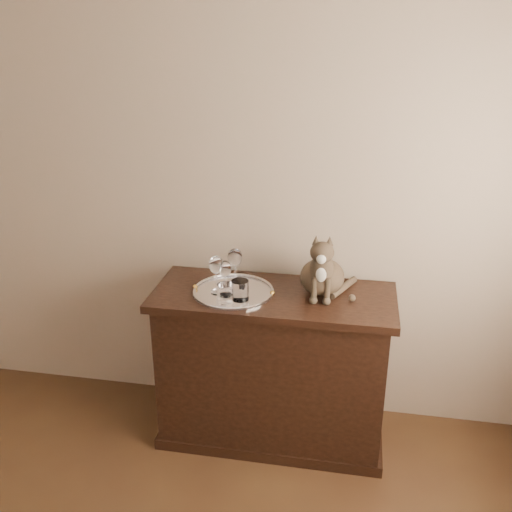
{
  "coord_description": "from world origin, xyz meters",
  "views": [
    {
      "loc": [
        0.97,
        -0.57,
        2.08
      ],
      "look_at": [
        0.51,
        1.95,
        1.04
      ],
      "focal_mm": 40.0,
      "sensor_mm": 36.0,
      "label": 1
    }
  ],
  "objects_px": {
    "sideboard": "(273,367)",
    "cat": "(323,261)",
    "wine_glass_c": "(216,274)",
    "tumbler_b": "(225,293)",
    "tumbler_a": "(240,290)",
    "tray": "(233,292)",
    "wine_glass_b": "(235,267)",
    "wine_glass_d": "(225,277)"
  },
  "relations": [
    {
      "from": "wine_glass_b",
      "to": "wine_glass_c",
      "type": "xyz_separation_m",
      "value": [
        -0.07,
        -0.11,
        -0.0
      ]
    },
    {
      "from": "sideboard",
      "to": "cat",
      "type": "relative_size",
      "value": 3.58
    },
    {
      "from": "tray",
      "to": "tumbler_a",
      "type": "xyz_separation_m",
      "value": [
        0.05,
        -0.08,
        0.05
      ]
    },
    {
      "from": "wine_glass_d",
      "to": "tumbler_b",
      "type": "height_order",
      "value": "wine_glass_d"
    },
    {
      "from": "sideboard",
      "to": "tray",
      "type": "relative_size",
      "value": 3.0
    },
    {
      "from": "wine_glass_d",
      "to": "cat",
      "type": "distance_m",
      "value": 0.48
    },
    {
      "from": "wine_glass_c",
      "to": "wine_glass_d",
      "type": "bearing_deg",
      "value": 1.6
    },
    {
      "from": "sideboard",
      "to": "cat",
      "type": "bearing_deg",
      "value": 15.22
    },
    {
      "from": "wine_glass_d",
      "to": "sideboard",
      "type": "bearing_deg",
      "value": 11.96
    },
    {
      "from": "sideboard",
      "to": "tumbler_a",
      "type": "bearing_deg",
      "value": -144.44
    },
    {
      "from": "tray",
      "to": "wine_glass_c",
      "type": "bearing_deg",
      "value": -165.44
    },
    {
      "from": "tray",
      "to": "wine_glass_d",
      "type": "relative_size",
      "value": 2.34
    },
    {
      "from": "tumbler_b",
      "to": "cat",
      "type": "xyz_separation_m",
      "value": [
        0.44,
        0.2,
        0.12
      ]
    },
    {
      "from": "wine_glass_c",
      "to": "tumbler_b",
      "type": "relative_size",
      "value": 2.16
    },
    {
      "from": "wine_glass_b",
      "to": "tumbler_b",
      "type": "distance_m",
      "value": 0.2
    },
    {
      "from": "wine_glass_d",
      "to": "tumbler_a",
      "type": "bearing_deg",
      "value": -33.42
    },
    {
      "from": "sideboard",
      "to": "tray",
      "type": "bearing_deg",
      "value": -171.33
    },
    {
      "from": "sideboard",
      "to": "wine_glass_c",
      "type": "bearing_deg",
      "value": -169.63
    },
    {
      "from": "wine_glass_d",
      "to": "cat",
      "type": "bearing_deg",
      "value": 13.6
    },
    {
      "from": "tray",
      "to": "wine_glass_c",
      "type": "relative_size",
      "value": 2.07
    },
    {
      "from": "sideboard",
      "to": "tray",
      "type": "height_order",
      "value": "tray"
    },
    {
      "from": "wine_glass_c",
      "to": "tumbler_a",
      "type": "relative_size",
      "value": 2.0
    },
    {
      "from": "wine_glass_c",
      "to": "cat",
      "type": "bearing_deg",
      "value": 12.61
    },
    {
      "from": "sideboard",
      "to": "wine_glass_d",
      "type": "bearing_deg",
      "value": -168.04
    },
    {
      "from": "wine_glass_b",
      "to": "tumbler_b",
      "type": "bearing_deg",
      "value": -91.33
    },
    {
      "from": "wine_glass_c",
      "to": "tumbler_a",
      "type": "xyz_separation_m",
      "value": [
        0.13,
        -0.05,
        -0.05
      ]
    },
    {
      "from": "wine_glass_c",
      "to": "cat",
      "type": "height_order",
      "value": "cat"
    },
    {
      "from": "wine_glass_b",
      "to": "tumbler_b",
      "type": "height_order",
      "value": "wine_glass_b"
    },
    {
      "from": "tray",
      "to": "sideboard",
      "type": "bearing_deg",
      "value": 8.67
    },
    {
      "from": "sideboard",
      "to": "wine_glass_c",
      "type": "xyz_separation_m",
      "value": [
        -0.28,
        -0.05,
        0.53
      ]
    },
    {
      "from": "tumbler_a",
      "to": "tray",
      "type": "bearing_deg",
      "value": 123.41
    },
    {
      "from": "tray",
      "to": "wine_glass_d",
      "type": "distance_m",
      "value": 0.1
    },
    {
      "from": "sideboard",
      "to": "wine_glass_b",
      "type": "distance_m",
      "value": 0.57
    },
    {
      "from": "sideboard",
      "to": "cat",
      "type": "xyz_separation_m",
      "value": [
        0.23,
        0.06,
        0.59
      ]
    },
    {
      "from": "tumbler_a",
      "to": "cat",
      "type": "xyz_separation_m",
      "value": [
        0.38,
        0.17,
        0.11
      ]
    },
    {
      "from": "tray",
      "to": "tumbler_b",
      "type": "height_order",
      "value": "tumbler_b"
    },
    {
      "from": "tumbler_a",
      "to": "wine_glass_d",
      "type": "bearing_deg",
      "value": 146.58
    },
    {
      "from": "tray",
      "to": "wine_glass_b",
      "type": "relative_size",
      "value": 2.05
    },
    {
      "from": "wine_glass_b",
      "to": "cat",
      "type": "relative_size",
      "value": 0.58
    },
    {
      "from": "wine_glass_d",
      "to": "tray",
      "type": "bearing_deg",
      "value": 28.47
    },
    {
      "from": "wine_glass_c",
      "to": "tray",
      "type": "bearing_deg",
      "value": 14.56
    },
    {
      "from": "tumbler_a",
      "to": "tumbler_b",
      "type": "distance_m",
      "value": 0.07
    }
  ]
}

